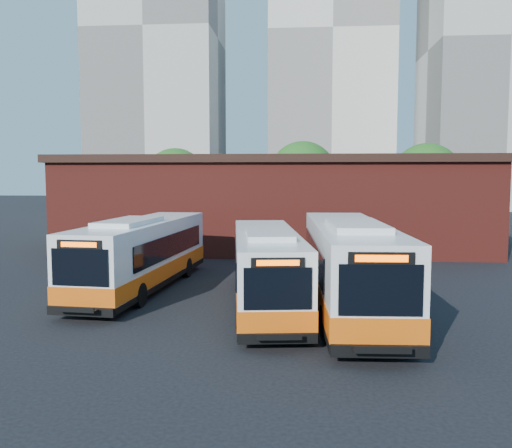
# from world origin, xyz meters

# --- Properties ---
(ground) EXTENTS (220.00, 220.00, 0.00)m
(ground) POSITION_xyz_m (0.00, 0.00, 0.00)
(ground) COLOR black
(bus_midwest) EXTENTS (3.46, 12.20, 3.28)m
(bus_midwest) POSITION_xyz_m (-5.23, 5.07, 1.49)
(bus_midwest) COLOR silver
(bus_midwest) RESTS_ON ground
(bus_mideast) EXTENTS (3.74, 11.64, 3.12)m
(bus_mideast) POSITION_xyz_m (0.55, 2.31, 1.42)
(bus_mideast) COLOR silver
(bus_mideast) RESTS_ON ground
(bus_east) EXTENTS (3.22, 13.00, 3.51)m
(bus_east) POSITION_xyz_m (3.74, 1.97, 1.60)
(bus_east) COLOR silver
(bus_east) RESTS_ON ground
(transit_worker) EXTENTS (0.51, 0.70, 1.77)m
(transit_worker) POSITION_xyz_m (3.21, -3.21, 0.89)
(transit_worker) COLOR black
(transit_worker) RESTS_ON ground
(depot_building) EXTENTS (28.60, 12.60, 6.40)m
(depot_building) POSITION_xyz_m (0.00, 20.00, 3.26)
(depot_building) COLOR maroon
(depot_building) RESTS_ON ground
(tree_west) EXTENTS (6.00, 6.00, 7.65)m
(tree_west) POSITION_xyz_m (-10.00, 32.00, 4.64)
(tree_west) COLOR #382314
(tree_west) RESTS_ON ground
(tree_mid) EXTENTS (6.56, 6.56, 8.36)m
(tree_mid) POSITION_xyz_m (2.00, 34.00, 5.08)
(tree_mid) COLOR #382314
(tree_mid) RESTS_ON ground
(tree_east) EXTENTS (6.24, 6.24, 7.96)m
(tree_east) POSITION_xyz_m (13.00, 31.00, 4.83)
(tree_east) COLOR #382314
(tree_east) RESTS_ON ground
(tower_left) EXTENTS (20.00, 18.00, 56.20)m
(tower_left) POSITION_xyz_m (-22.00, 72.00, 27.84)
(tower_left) COLOR #B6B2A7
(tower_left) RESTS_ON ground
(tower_center) EXTENTS (22.00, 20.00, 61.20)m
(tower_center) POSITION_xyz_m (7.00, 86.00, 30.34)
(tower_center) COLOR beige
(tower_center) RESTS_ON ground
(tower_right) EXTENTS (18.00, 18.00, 49.20)m
(tower_right) POSITION_xyz_m (30.00, 68.00, 24.34)
(tower_right) COLOR #B6B2A7
(tower_right) RESTS_ON ground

